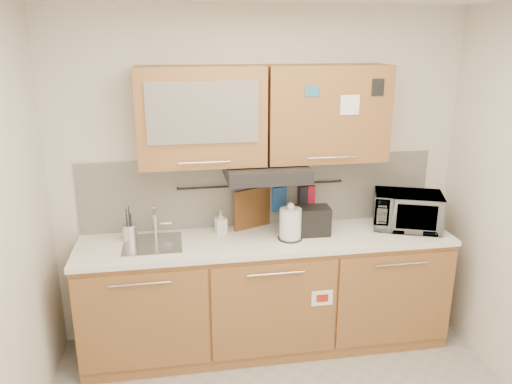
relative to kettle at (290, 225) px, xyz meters
name	(u,v)px	position (x,y,z in m)	size (l,w,h in m)	color
wall_back	(260,178)	(-0.17, 0.36, 0.27)	(3.20, 3.20, 0.00)	silver
base_cabinet	(267,298)	(-0.17, 0.05, -0.63)	(2.80, 0.64, 0.88)	#A66F3B
countertop	(267,240)	(-0.17, 0.05, -0.13)	(2.82, 0.62, 0.04)	white
backsplash	(260,191)	(-0.17, 0.35, 0.17)	(2.80, 0.02, 0.56)	silver
upper_cabinets	(264,115)	(-0.17, 0.19, 0.80)	(1.82, 0.37, 0.70)	#A66F3B
range_hood	(266,172)	(-0.17, 0.11, 0.39)	(0.60, 0.46, 0.10)	black
sink	(153,244)	(-1.01, 0.07, -0.11)	(0.42, 0.40, 0.26)	silver
utensil_rail	(261,185)	(-0.17, 0.31, 0.23)	(0.02, 0.02, 1.30)	black
utensil_crock	(130,232)	(-1.18, 0.15, -0.04)	(0.13, 0.13, 0.27)	silver
kettle	(290,225)	(0.00, 0.00, 0.00)	(0.22, 0.21, 0.29)	silver
toaster	(311,220)	(0.18, 0.07, 0.00)	(0.29, 0.18, 0.22)	black
microwave	(407,211)	(0.96, 0.08, 0.03)	(0.51, 0.35, 0.28)	#999999
soap_bottle	(221,222)	(-0.50, 0.21, -0.02)	(0.08, 0.08, 0.18)	#999999
cutting_board	(255,216)	(-0.22, 0.30, -0.03)	(0.38, 0.03, 0.46)	brown
oven_mitt	(279,199)	(-0.02, 0.30, 0.11)	(0.12, 0.03, 0.20)	navy
dark_pouch	(306,199)	(0.20, 0.30, 0.10)	(0.14, 0.04, 0.22)	black
pot_holder	(306,196)	(0.20, 0.30, 0.12)	(0.14, 0.02, 0.18)	#AA162B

